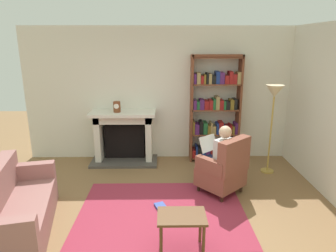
% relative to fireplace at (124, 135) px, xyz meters
% --- Properties ---
extents(ground, '(14.00, 14.00, 0.00)m').
position_rel_fireplace_xyz_m(ground, '(0.78, -2.30, -0.56)').
color(ground, olive).
extents(back_wall, '(5.60, 0.10, 2.70)m').
position_rel_fireplace_xyz_m(back_wall, '(0.78, 0.25, 0.79)').
color(back_wall, silver).
rests_on(back_wall, ground).
extents(side_wall_right, '(0.10, 5.20, 2.70)m').
position_rel_fireplace_xyz_m(side_wall_right, '(3.43, -1.05, 0.79)').
color(side_wall_right, silver).
rests_on(side_wall_right, ground).
extents(area_rug, '(2.40, 1.80, 0.01)m').
position_rel_fireplace_xyz_m(area_rug, '(0.78, -2.00, -0.56)').
color(area_rug, '#982B40').
rests_on(area_rug, ground).
extents(fireplace, '(1.34, 0.64, 1.06)m').
position_rel_fireplace_xyz_m(fireplace, '(0.00, 0.00, 0.00)').
color(fireplace, '#4C4742').
rests_on(fireplace, ground).
extents(mantel_clock, '(0.14, 0.14, 0.21)m').
position_rel_fireplace_xyz_m(mantel_clock, '(-0.11, -0.10, 0.60)').
color(mantel_clock, brown).
rests_on(mantel_clock, fireplace).
extents(bookshelf, '(1.00, 0.32, 2.16)m').
position_rel_fireplace_xyz_m(bookshelf, '(1.85, 0.04, 0.48)').
color(bookshelf, brown).
rests_on(bookshelf, ground).
extents(armchair_reading, '(0.89, 0.89, 0.97)m').
position_rel_fireplace_xyz_m(armchair_reading, '(1.78, -1.44, -0.14)').
color(armchair_reading, '#331E14').
rests_on(armchair_reading, ground).
extents(seated_reader, '(0.58, 0.59, 1.14)m').
position_rel_fireplace_xyz_m(seated_reader, '(1.70, -1.35, 0.06)').
color(seated_reader, silver).
rests_on(seated_reader, ground).
extents(sofa_floral, '(1.08, 1.82, 0.85)m').
position_rel_fireplace_xyz_m(sofa_floral, '(-1.09, -2.45, -0.24)').
color(sofa_floral, '#996661').
rests_on(sofa_floral, ground).
extents(side_table, '(0.56, 0.39, 0.48)m').
position_rel_fireplace_xyz_m(side_table, '(1.02, -2.85, -0.16)').
color(side_table, brown).
rests_on(side_table, ground).
extents(scattered_books, '(0.47, 0.50, 0.04)m').
position_rel_fireplace_xyz_m(scattered_books, '(0.86, -2.07, -0.53)').
color(scattered_books, '#334CA5').
rests_on(scattered_books, area_rug).
extents(floor_lamp, '(0.32, 0.32, 1.66)m').
position_rel_fireplace_xyz_m(floor_lamp, '(2.79, -0.61, 0.84)').
color(floor_lamp, '#B7933F').
rests_on(floor_lamp, ground).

